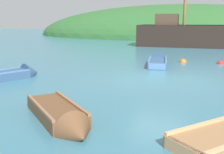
% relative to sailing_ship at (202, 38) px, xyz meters
% --- Properties ---
extents(ground_plane, '(120.00, 120.00, 0.00)m').
position_rel_sailing_ship_xyz_m(ground_plane, '(-1.14, -16.96, -0.86)').
color(ground_plane, teal).
extents(shore_hill, '(49.56, 25.66, 10.40)m').
position_rel_sailing_ship_xyz_m(shore_hill, '(-4.80, 18.36, -0.86)').
color(shore_hill, '#2D602D').
rests_on(shore_hill, ground).
extents(sailing_ship, '(15.77, 4.11, 11.27)m').
position_rel_sailing_ship_xyz_m(sailing_ship, '(0.00, 0.00, 0.00)').
color(sailing_ship, black).
rests_on(sailing_ship, ground).
extents(rowboat_center, '(2.37, 3.53, 1.00)m').
position_rel_sailing_ship_xyz_m(rowboat_center, '(-7.66, -19.19, -0.73)').
color(rowboat_center, '#335175').
rests_on(rowboat_center, ground).
extents(rowboat_outer_left, '(1.58, 3.69, 0.97)m').
position_rel_sailing_ship_xyz_m(rowboat_outer_left, '(-2.02, -12.66, -0.73)').
color(rowboat_outer_left, '#335175').
rests_on(rowboat_outer_left, ground).
extents(rowboat_portside, '(3.06, 2.84, 0.92)m').
position_rel_sailing_ship_xyz_m(rowboat_portside, '(-2.56, -23.18, -0.74)').
color(rowboat_portside, brown).
rests_on(rowboat_portside, ground).
extents(buoy_red, '(0.43, 0.43, 0.43)m').
position_rel_sailing_ship_xyz_m(buoy_red, '(1.57, -11.07, -0.86)').
color(buoy_red, red).
rests_on(buoy_red, ground).
extents(buoy_orange, '(0.43, 0.43, 0.43)m').
position_rel_sailing_ship_xyz_m(buoy_orange, '(-0.67, -11.13, -0.86)').
color(buoy_orange, orange).
rests_on(buoy_orange, ground).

